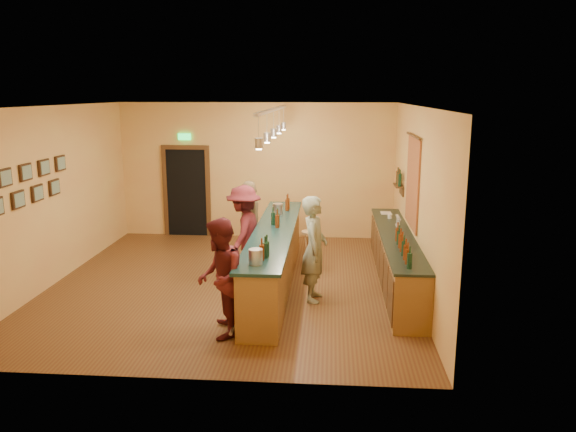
# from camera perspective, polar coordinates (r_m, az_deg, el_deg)

# --- Properties ---
(floor) EXTENTS (7.00, 7.00, 0.00)m
(floor) POSITION_cam_1_polar(r_m,az_deg,el_deg) (10.40, -5.67, -6.86)
(floor) COLOR #572D19
(floor) RESTS_ON ground
(ceiling) EXTENTS (6.50, 7.00, 0.02)m
(ceiling) POSITION_cam_1_polar(r_m,az_deg,el_deg) (9.82, -6.08, 11.05)
(ceiling) COLOR silver
(ceiling) RESTS_ON wall_back
(wall_back) EXTENTS (6.50, 0.02, 3.20)m
(wall_back) POSITION_cam_1_polar(r_m,az_deg,el_deg) (13.40, -3.22, 4.60)
(wall_back) COLOR #E29755
(wall_back) RESTS_ON floor
(wall_front) EXTENTS (6.50, 0.02, 3.20)m
(wall_front) POSITION_cam_1_polar(r_m,az_deg,el_deg) (6.66, -11.19, -3.75)
(wall_front) COLOR #E29755
(wall_front) RESTS_ON floor
(wall_left) EXTENTS (0.02, 7.00, 3.20)m
(wall_left) POSITION_cam_1_polar(r_m,az_deg,el_deg) (11.03, -22.73, 1.94)
(wall_left) COLOR #E29755
(wall_left) RESTS_ON floor
(wall_right) EXTENTS (0.02, 7.00, 3.20)m
(wall_right) POSITION_cam_1_polar(r_m,az_deg,el_deg) (9.94, 12.91, 1.53)
(wall_right) COLOR #E29755
(wall_right) RESTS_ON floor
(doorway) EXTENTS (1.15, 0.09, 2.48)m
(doorway) POSITION_cam_1_polar(r_m,az_deg,el_deg) (13.77, -10.25, 2.65)
(doorway) COLOR black
(doorway) RESTS_ON wall_back
(tapestry) EXTENTS (0.03, 1.40, 1.60)m
(tapestry) POSITION_cam_1_polar(r_m,az_deg,el_deg) (10.28, 12.55, 3.33)
(tapestry) COLOR #AA2225
(tapestry) RESTS_ON wall_right
(bottle_shelf) EXTENTS (0.17, 0.55, 0.54)m
(bottle_shelf) POSITION_cam_1_polar(r_m,az_deg,el_deg) (11.77, 11.23, 3.61)
(bottle_shelf) COLOR #492B16
(bottle_shelf) RESTS_ON wall_right
(picture_grid) EXTENTS (0.06, 2.20, 0.70)m
(picture_grid) POSITION_cam_1_polar(r_m,az_deg,el_deg) (10.31, -24.56, 3.08)
(picture_grid) COLOR #382111
(picture_grid) RESTS_ON wall_left
(back_counter) EXTENTS (0.60, 4.55, 1.27)m
(back_counter) POSITION_cam_1_polar(r_m,az_deg,el_deg) (10.34, 10.93, -4.32)
(back_counter) COLOR brown
(back_counter) RESTS_ON floor
(tasting_bar) EXTENTS (0.74, 5.10, 1.38)m
(tasting_bar) POSITION_cam_1_polar(r_m,az_deg,el_deg) (10.11, -1.41, -3.76)
(tasting_bar) COLOR brown
(tasting_bar) RESTS_ON floor
(pendant_track) EXTENTS (0.11, 4.60, 0.50)m
(pendant_track) POSITION_cam_1_polar(r_m,az_deg,el_deg) (9.71, -1.47, 9.82)
(pendant_track) COLOR silver
(pendant_track) RESTS_ON ceiling
(bartender) EXTENTS (0.47, 0.67, 1.78)m
(bartender) POSITION_cam_1_polar(r_m,az_deg,el_deg) (9.34, 2.69, -3.34)
(bartender) COLOR gray
(bartender) RESTS_ON floor
(customer_a) EXTENTS (0.76, 0.92, 1.72)m
(customer_a) POSITION_cam_1_polar(r_m,az_deg,el_deg) (8.04, -6.93, -6.29)
(customer_a) COLOR #59191E
(customer_a) RESTS_ON floor
(customer_b) EXTENTS (0.49, 1.07, 1.79)m
(customer_b) POSITION_cam_1_polar(r_m,az_deg,el_deg) (10.85, -3.88, -1.06)
(customer_b) COLOR #997A51
(customer_b) RESTS_ON floor
(customer_c) EXTENTS (0.82, 1.23, 1.77)m
(customer_c) POSITION_cam_1_polar(r_m,az_deg,el_deg) (10.41, -4.49, -1.71)
(customer_c) COLOR #59191E
(customer_c) RESTS_ON floor
(bar_stool) EXTENTS (0.36, 0.36, 0.74)m
(bar_stool) POSITION_cam_1_polar(r_m,az_deg,el_deg) (11.12, 2.29, -2.29)
(bar_stool) COLOR olive
(bar_stool) RESTS_ON floor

